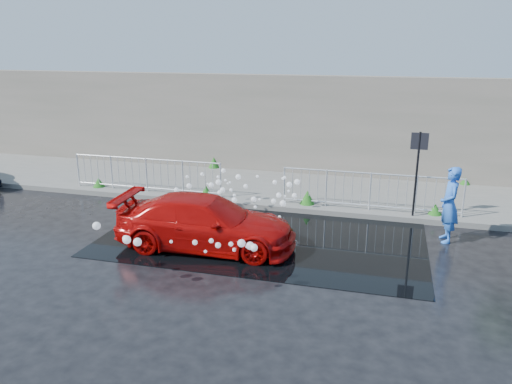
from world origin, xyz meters
TOP-DOWN VIEW (x-y plane):
  - ground at (0.00, 0.00)m, footprint 90.00×90.00m
  - pavement at (0.00, 5.00)m, footprint 30.00×4.00m
  - curb at (0.00, 3.00)m, footprint 30.00×0.25m
  - retaining_wall at (0.00, 7.20)m, footprint 30.00×0.60m
  - puddle at (0.50, 1.00)m, footprint 8.00×5.00m
  - sign_post at (4.20, 3.10)m, footprint 0.45×0.06m
  - railing_left at (-4.00, 3.35)m, footprint 5.05×0.05m
  - railing_right at (3.00, 3.35)m, footprint 5.05×0.05m
  - weeds at (-0.35, 4.52)m, footprint 12.17×3.93m
  - water_spray at (-0.54, 1.04)m, footprint 3.59×5.78m
  - red_car at (-0.67, -0.12)m, footprint 4.41×1.97m
  - person at (4.96, 1.80)m, footprint 0.54×0.75m

SIDE VIEW (x-z plane):
  - ground at x=0.00m, z-range 0.00..0.00m
  - puddle at x=0.50m, z-range 0.00..0.01m
  - pavement at x=0.00m, z-range 0.00..0.15m
  - curb at x=0.00m, z-range 0.00..0.16m
  - weeds at x=-0.35m, z-range 0.12..0.53m
  - red_car at x=-0.67m, z-range 0.00..1.26m
  - railing_left at x=-4.00m, z-range 0.19..1.29m
  - railing_right at x=3.00m, z-range 0.19..1.29m
  - water_spray at x=-0.54m, z-range 0.27..1.29m
  - person at x=4.96m, z-range 0.00..1.90m
  - sign_post at x=4.20m, z-range 0.47..2.97m
  - retaining_wall at x=0.00m, z-range 0.15..3.65m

